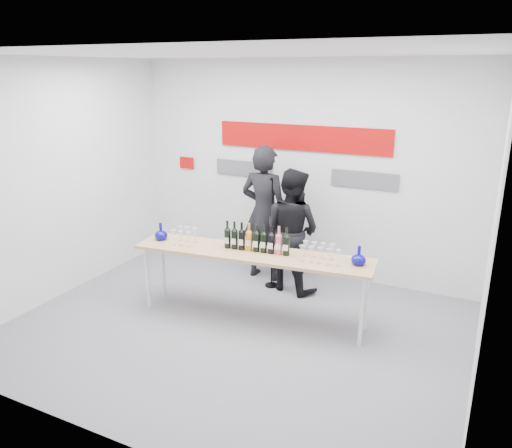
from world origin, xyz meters
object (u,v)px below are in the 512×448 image
object	(u,v)px
mic_stand	(272,254)
tasting_table	(252,257)
presenter_right	(292,230)
presenter_left	(264,213)

from	to	relation	value
mic_stand	tasting_table	bearing A→B (deg)	-75.79
presenter_right	mic_stand	size ratio (longest dim) A/B	1.08
presenter_left	tasting_table	bearing A→B (deg)	110.65
tasting_table	mic_stand	xyz separation A→B (m)	(-0.17, 0.93, -0.31)
presenter_right	tasting_table	bearing A→B (deg)	99.25
mic_stand	presenter_right	bearing A→B (deg)	16.50
tasting_table	presenter_right	bearing A→B (deg)	78.77
presenter_left	presenter_right	world-z (taller)	presenter_left
presenter_left	presenter_right	bearing A→B (deg)	160.10
presenter_right	mic_stand	xyz separation A→B (m)	(-0.26, -0.06, -0.36)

